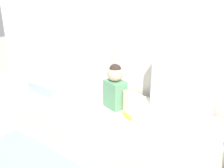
{
  "coord_description": "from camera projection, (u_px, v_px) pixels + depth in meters",
  "views": [
    {
      "loc": [
        1.42,
        -1.83,
        1.58
      ],
      "look_at": [
        0.03,
        0.0,
        0.65
      ],
      "focal_mm": 40.92,
      "sensor_mm": 36.0,
      "label": 1
    }
  ],
  "objects": [
    {
      "name": "throw_pillow_left",
      "position": [
        88.0,
        60.0,
        3.07
      ],
      "size": [
        0.55,
        0.16,
        0.6
      ],
      "primitive_type": "cube",
      "color": "#B2BCC6",
      "rests_on": "couch"
    },
    {
      "name": "throw_pillow_right",
      "position": [
        183.0,
        82.0,
        2.4
      ],
      "size": [
        0.58,
        0.16,
        0.6
      ],
      "primitive_type": "cube",
      "color": "#B2BCC6",
      "rests_on": "couch"
    },
    {
      "name": "banana",
      "position": [
        127.0,
        116.0,
        2.36
      ],
      "size": [
        0.17,
        0.11,
        0.04
      ],
      "primitive_type": "ellipsoid",
      "rotation": [
        0.0,
        0.0,
        -0.41
      ],
      "color": "yellow",
      "rests_on": "couch"
    },
    {
      "name": "couch",
      "position": [
        110.0,
        124.0,
        2.67
      ],
      "size": [
        2.18,
        0.89,
        0.4
      ],
      "color": "beige",
      "rests_on": "ground"
    },
    {
      "name": "toddler",
      "position": [
        115.0,
        87.0,
        2.49
      ],
      "size": [
        0.31,
        0.2,
        0.45
      ],
      "color": "#568E66",
      "rests_on": "couch"
    },
    {
      "name": "back_wall",
      "position": [
        142.0,
        26.0,
        2.74
      ],
      "size": [
        5.38,
        0.1,
        2.27
      ],
      "primitive_type": "cube",
      "color": "silver",
      "rests_on": "ground"
    },
    {
      "name": "folded_blanket",
      "position": [
        49.0,
        86.0,
        2.95
      ],
      "size": [
        0.4,
        0.28,
        0.11
      ],
      "primitive_type": "cube",
      "color": "#8E9EB2",
      "rests_on": "couch"
    },
    {
      "name": "ground_plane",
      "position": [
        110.0,
        140.0,
        2.74
      ],
      "size": [
        12.0,
        12.0,
        0.0
      ],
      "primitive_type": "plane",
      "color": "#B2ADA3"
    }
  ]
}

